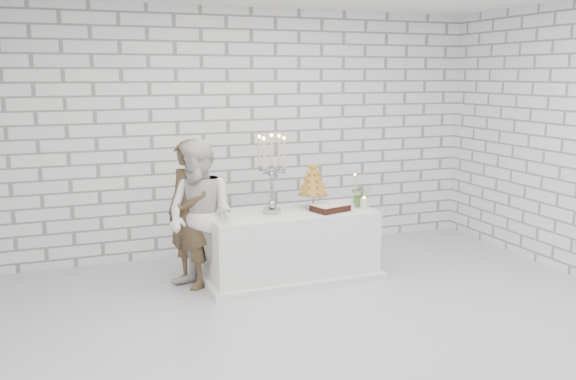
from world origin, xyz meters
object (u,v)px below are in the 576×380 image
object	(u,v)px
candelabra	(272,174)
croquembouche	(313,185)
bride	(201,217)
cake_table	(291,245)
groom	(189,214)

from	to	relation	value
candelabra	croquembouche	size ratio (longest dim) A/B	1.65
bride	candelabra	distance (m)	0.87
bride	candelabra	xyz separation A→B (m)	(0.78, 0.05, 0.39)
cake_table	candelabra	distance (m)	0.83
groom	croquembouche	distance (m)	1.39
bride	candelabra	size ratio (longest dim) A/B	1.85
cake_table	croquembouche	xyz separation A→B (m)	(0.29, 0.07, 0.63)
bride	candelabra	bearing A→B (deg)	55.59
cake_table	bride	size ratio (longest dim) A/B	1.14
cake_table	croquembouche	bearing A→B (deg)	12.76
cake_table	bride	distance (m)	1.08
cake_table	groom	world-z (taller)	groom
cake_table	bride	world-z (taller)	bride
cake_table	groom	distance (m)	1.16
cake_table	croquembouche	size ratio (longest dim) A/B	3.49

